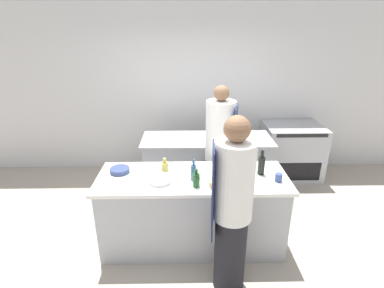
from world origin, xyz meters
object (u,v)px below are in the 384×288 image
object	(u,v)px
bottle_vinegar	(196,180)
bottle_olive_oil	(194,172)
bottle_sauce	(165,168)
chef_at_prep_near	(232,209)
chef_at_stove	(220,153)
bowl_prep_small	(120,170)
bowl_mixing_large	(219,183)
bowl_ceramic_blue	(160,179)
oven_range	(291,151)
bottle_wine	(244,174)
bottle_cooking_oil	(261,165)
cup	(279,178)

from	to	relation	value
bottle_vinegar	bottle_olive_oil	bearing A→B (deg)	100.23
bottle_vinegar	bottle_sauce	bearing A→B (deg)	138.99
chef_at_prep_near	bottle_sauce	xyz separation A→B (m)	(-0.66, 0.74, 0.07)
chef_at_prep_near	chef_at_stove	size ratio (longest dim) A/B	1.00
bottle_vinegar	bowl_prep_small	bearing A→B (deg)	158.61
bowl_mixing_large	bowl_prep_small	size ratio (longest dim) A/B	0.99
bottle_olive_oil	bowl_ceramic_blue	xyz separation A→B (m)	(-0.37, -0.03, -0.07)
oven_range	bottle_sauce	bearing A→B (deg)	-141.35
chef_at_prep_near	bottle_olive_oil	world-z (taller)	chef_at_prep_near
bottle_wine	bowl_mixing_large	bearing A→B (deg)	-159.72
bottle_sauce	bottle_olive_oil	bearing A→B (deg)	-26.54
bowl_ceramic_blue	bowl_prep_small	bearing A→B (deg)	154.16
bottle_cooking_oil	bottle_sauce	bearing A→B (deg)	178.26
oven_range	bottle_vinegar	bearing A→B (deg)	-131.23
bowl_mixing_large	bottle_olive_oil	bearing A→B (deg)	151.03
bottle_cooking_oil	bottle_vinegar	bearing A→B (deg)	-160.07
oven_range	cup	size ratio (longest dim) A/B	10.37
chef_at_stove	oven_range	bearing A→B (deg)	141.56
bottle_cooking_oil	bowl_mixing_large	bearing A→B (deg)	-151.30
bottle_wine	bowl_ceramic_blue	world-z (taller)	bottle_wine
oven_range	bottle_sauce	distance (m)	2.65
chef_at_prep_near	bottle_olive_oil	size ratio (longest dim) A/B	7.39
bottle_wine	bottle_cooking_oil	distance (m)	0.28
bottle_sauce	cup	size ratio (longest dim) A/B	2.08
bottle_cooking_oil	bowl_prep_small	distance (m)	1.61
bowl_ceramic_blue	bottle_olive_oil	bearing A→B (deg)	4.91
chef_at_stove	bowl_prep_small	size ratio (longest dim) A/B	8.00
chef_at_stove	bowl_mixing_large	bearing A→B (deg)	6.75
bottle_vinegar	bottle_wine	xyz separation A→B (m)	(0.51, 0.10, 0.02)
oven_range	bowl_prep_small	xyz separation A→B (m)	(-2.55, -1.59, 0.46)
oven_range	bowl_prep_small	bearing A→B (deg)	-148.13
bowl_mixing_large	bowl_ceramic_blue	size ratio (longest dim) A/B	0.88
bottle_olive_oil	bowl_mixing_large	world-z (taller)	bottle_olive_oil
bowl_mixing_large	chef_at_prep_near	bearing A→B (deg)	-80.34
bottle_sauce	chef_at_stove	bearing A→B (deg)	39.06
bowl_mixing_large	bowl_prep_small	xyz separation A→B (m)	(-1.10, 0.34, -0.01)
bottle_olive_oil	bowl_ceramic_blue	bearing A→B (deg)	-175.09
bottle_vinegar	bottle_sauce	world-z (taller)	bottle_vinegar
bottle_wine	chef_at_prep_near	bearing A→B (deg)	-110.80
bottle_sauce	chef_at_prep_near	bearing A→B (deg)	-48.24
bottle_cooking_oil	bowl_mixing_large	xyz separation A→B (m)	(-0.50, -0.27, -0.08)
chef_at_prep_near	bottle_cooking_oil	xyz separation A→B (m)	(0.43, 0.70, 0.11)
chef_at_prep_near	bowl_mixing_large	distance (m)	0.44
bottle_vinegar	bowl_prep_small	world-z (taller)	bottle_vinegar
chef_at_stove	bottle_sauce	world-z (taller)	chef_at_stove
oven_range	bowl_ceramic_blue	world-z (taller)	bowl_ceramic_blue
bottle_vinegar	bowl_mixing_large	distance (m)	0.24
bottle_olive_oil	bottle_wine	world-z (taller)	bottle_wine
bowl_mixing_large	bowl_ceramic_blue	world-z (taller)	bowl_mixing_large
bowl_mixing_large	bowl_prep_small	distance (m)	1.16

